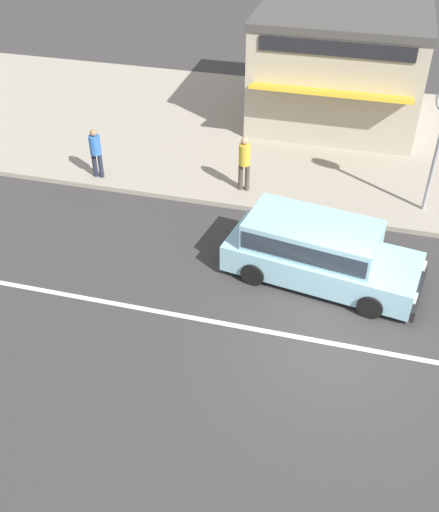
% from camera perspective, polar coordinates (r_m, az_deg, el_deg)
% --- Properties ---
extents(ground_plane, '(160.00, 160.00, 0.00)m').
position_cam_1_polar(ground_plane, '(13.50, 10.41, -8.14)').
color(ground_plane, '#383535').
extents(lane_centre_stripe, '(50.40, 0.14, 0.01)m').
position_cam_1_polar(lane_centre_stripe, '(13.50, 10.41, -8.14)').
color(lane_centre_stripe, silver).
rests_on(lane_centre_stripe, ground).
extents(kerb_strip, '(68.00, 10.00, 0.15)m').
position_cam_1_polar(kerb_strip, '(21.50, 13.38, 10.32)').
color(kerb_strip, '#9E9384').
rests_on(kerb_strip, ground).
extents(minivan_pale_blue_3, '(4.97, 2.55, 1.56)m').
position_cam_1_polar(minivan_pale_blue_3, '(14.66, 9.32, 0.63)').
color(minivan_pale_blue_3, '#93C6D6').
rests_on(minivan_pale_blue_3, ground).
extents(pedestrian_near_clock, '(0.34, 0.34, 1.58)m').
position_cam_1_polar(pedestrian_near_clock, '(18.78, -11.72, 9.88)').
color(pedestrian_near_clock, '#232838').
rests_on(pedestrian_near_clock, kerb_strip).
extents(pedestrian_far_end, '(0.34, 0.34, 1.72)m').
position_cam_1_polar(pedestrian_far_end, '(17.68, 2.39, 9.16)').
color(pedestrian_far_end, '#4C4238').
rests_on(pedestrian_far_end, kerb_strip).
extents(shopfront_corner_warung, '(5.76, 6.07, 3.85)m').
position_cam_1_polar(shopfront_corner_warung, '(22.54, 11.33, 17.45)').
color(shopfront_corner_warung, '#B2A893').
rests_on(shopfront_corner_warung, kerb_strip).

